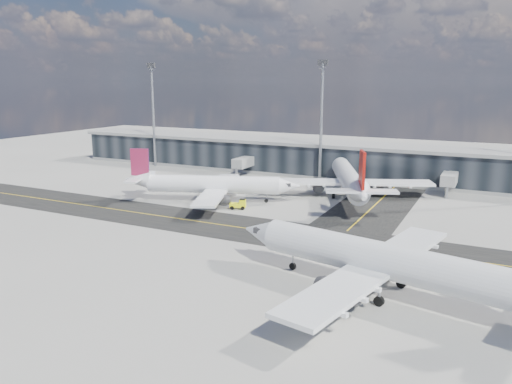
% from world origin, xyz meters
% --- Properties ---
extents(ground, '(300.00, 300.00, 0.00)m').
position_xyz_m(ground, '(0.00, 0.00, 0.00)').
color(ground, gray).
rests_on(ground, ground).
extents(taxiway_lanes, '(180.00, 63.00, 0.03)m').
position_xyz_m(taxiway_lanes, '(3.91, 10.74, 0.01)').
color(taxiway_lanes, black).
rests_on(taxiway_lanes, ground).
extents(terminal_concourse, '(152.00, 19.80, 8.80)m').
position_xyz_m(terminal_concourse, '(0.04, 54.93, 4.09)').
color(terminal_concourse, black).
rests_on(terminal_concourse, ground).
extents(floodlight_masts, '(102.50, 0.70, 28.90)m').
position_xyz_m(floodlight_masts, '(0.00, 48.00, 15.61)').
color(floodlight_masts, gray).
rests_on(floodlight_masts, ground).
extents(airliner_af, '(34.80, 30.08, 10.64)m').
position_xyz_m(airliner_af, '(-12.75, 17.81, 3.52)').
color(airliner_af, white).
rests_on(airliner_af, ground).
extents(airliner_redtail, '(34.46, 39.87, 12.33)m').
position_xyz_m(airliner_redtail, '(11.55, 32.93, 4.07)').
color(airliner_redtail, white).
rests_on(airliner_redtail, ground).
extents(airliner_near, '(41.33, 35.47, 12.30)m').
position_xyz_m(airliner_near, '(29.24, -12.46, 4.06)').
color(airliner_near, silver).
rests_on(airliner_near, ground).
extents(baggage_tug, '(3.40, 2.45, 1.93)m').
position_xyz_m(baggage_tug, '(-4.65, 14.86, 0.97)').
color(baggage_tug, '#FAFF0D').
rests_on(baggage_tug, ground).
extents(service_van, '(3.71, 5.18, 1.31)m').
position_xyz_m(service_van, '(13.97, 39.64, 0.65)').
color(service_van, white).
rests_on(service_van, ground).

